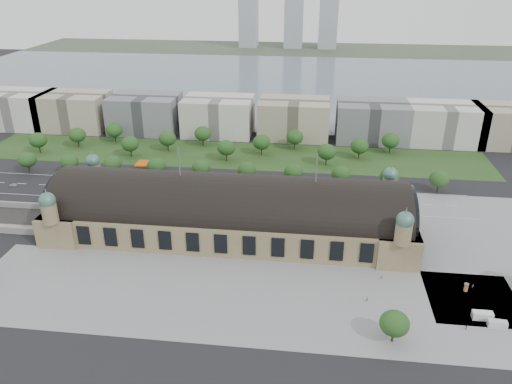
# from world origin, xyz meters

# --- Properties ---
(ground) EXTENTS (900.00, 900.00, 0.00)m
(ground) POSITION_xyz_m (0.00, 0.00, 0.00)
(ground) COLOR black
(ground) RESTS_ON ground
(station) EXTENTS (150.00, 48.40, 44.30)m
(station) POSITION_xyz_m (0.00, 0.00, 10.28)
(station) COLOR #93855B
(station) RESTS_ON ground
(plaza_south) EXTENTS (190.00, 48.00, 0.12)m
(plaza_south) POSITION_xyz_m (10.00, -44.00, 0.00)
(plaza_south) COLOR gray
(plaza_south) RESTS_ON ground
(plaza_east) EXTENTS (56.00, 100.00, 0.12)m
(plaza_east) POSITION_xyz_m (103.00, 0.00, 0.00)
(plaza_east) COLOR gray
(plaza_east) RESTS_ON ground
(road_slab) EXTENTS (260.00, 26.00, 0.10)m
(road_slab) POSITION_xyz_m (-20.00, 38.00, 0.00)
(road_slab) COLOR black
(road_slab) RESTS_ON ground
(grass_belt) EXTENTS (300.00, 45.00, 0.10)m
(grass_belt) POSITION_xyz_m (-15.00, 93.00, 0.00)
(grass_belt) COLOR #25451B
(grass_belt) RESTS_ON ground
(petrol_station) EXTENTS (14.00, 13.00, 5.05)m
(petrol_station) POSITION_xyz_m (-53.91, 65.28, 2.95)
(petrol_station) COLOR #DA550C
(petrol_station) RESTS_ON ground
(lake) EXTENTS (700.00, 320.00, 0.08)m
(lake) POSITION_xyz_m (0.00, 298.00, 0.00)
(lake) COLOR slate
(lake) RESTS_ON ground
(far_shore) EXTENTS (700.00, 120.00, 0.14)m
(far_shore) POSITION_xyz_m (0.00, 498.00, 0.00)
(far_shore) COLOR #44513D
(far_shore) RESTS_ON ground
(far_tower_left) EXTENTS (24.00, 24.00, 80.00)m
(far_tower_left) POSITION_xyz_m (-60.00, 508.00, 40.00)
(far_tower_left) COLOR #9EA8B2
(far_tower_left) RESTS_ON ground
(far_tower_mid) EXTENTS (24.00, 24.00, 85.00)m
(far_tower_mid) POSITION_xyz_m (0.00, 508.00, 42.50)
(far_tower_mid) COLOR #9EA8B2
(far_tower_mid) RESTS_ON ground
(far_tower_right) EXTENTS (24.00, 24.00, 75.00)m
(far_tower_right) POSITION_xyz_m (45.00, 508.00, 37.50)
(far_tower_right) COLOR #9EA8B2
(far_tower_right) RESTS_ON ground
(office_0) EXTENTS (45.00, 32.00, 24.00)m
(office_0) POSITION_xyz_m (-170.00, 133.00, 12.00)
(office_0) COLOR silver
(office_0) RESTS_ON ground
(office_1) EXTENTS (45.00, 32.00, 24.00)m
(office_1) POSITION_xyz_m (-130.00, 133.00, 12.00)
(office_1) COLOR #B9AA91
(office_1) RESTS_ON ground
(office_2) EXTENTS (45.00, 32.00, 24.00)m
(office_2) POSITION_xyz_m (-80.00, 133.00, 12.00)
(office_2) COLOR gray
(office_2) RESTS_ON ground
(office_3) EXTENTS (45.00, 32.00, 24.00)m
(office_3) POSITION_xyz_m (-30.00, 133.00, 12.00)
(office_3) COLOR silver
(office_3) RESTS_ON ground
(office_4) EXTENTS (45.00, 32.00, 24.00)m
(office_4) POSITION_xyz_m (20.00, 133.00, 12.00)
(office_4) COLOR #B9AA91
(office_4) RESTS_ON ground
(office_5) EXTENTS (45.00, 32.00, 24.00)m
(office_5) POSITION_xyz_m (70.00, 133.00, 12.00)
(office_5) COLOR gray
(office_5) RESTS_ON ground
(office_6) EXTENTS (45.00, 32.00, 24.00)m
(office_6) POSITION_xyz_m (115.00, 133.00, 12.00)
(office_6) COLOR silver
(office_6) RESTS_ON ground
(office_7) EXTENTS (45.00, 32.00, 24.00)m
(office_7) POSITION_xyz_m (155.00, 133.00, 12.00)
(office_7) COLOR #B9AA91
(office_7) RESTS_ON ground
(tree_row_0) EXTENTS (9.60, 9.60, 11.52)m
(tree_row_0) POSITION_xyz_m (-120.00, 53.00, 7.43)
(tree_row_0) COLOR #2D2116
(tree_row_0) RESTS_ON ground
(tree_row_1) EXTENTS (9.60, 9.60, 11.52)m
(tree_row_1) POSITION_xyz_m (-96.00, 53.00, 7.43)
(tree_row_1) COLOR #2D2116
(tree_row_1) RESTS_ON ground
(tree_row_2) EXTENTS (9.60, 9.60, 11.52)m
(tree_row_2) POSITION_xyz_m (-72.00, 53.00, 7.43)
(tree_row_2) COLOR #2D2116
(tree_row_2) RESTS_ON ground
(tree_row_3) EXTENTS (9.60, 9.60, 11.52)m
(tree_row_3) POSITION_xyz_m (-48.00, 53.00, 7.43)
(tree_row_3) COLOR #2D2116
(tree_row_3) RESTS_ON ground
(tree_row_4) EXTENTS (9.60, 9.60, 11.52)m
(tree_row_4) POSITION_xyz_m (-24.00, 53.00, 7.43)
(tree_row_4) COLOR #2D2116
(tree_row_4) RESTS_ON ground
(tree_row_5) EXTENTS (9.60, 9.60, 11.52)m
(tree_row_5) POSITION_xyz_m (0.00, 53.00, 7.43)
(tree_row_5) COLOR #2D2116
(tree_row_5) RESTS_ON ground
(tree_row_6) EXTENTS (9.60, 9.60, 11.52)m
(tree_row_6) POSITION_xyz_m (24.00, 53.00, 7.43)
(tree_row_6) COLOR #2D2116
(tree_row_6) RESTS_ON ground
(tree_row_7) EXTENTS (9.60, 9.60, 11.52)m
(tree_row_7) POSITION_xyz_m (48.00, 53.00, 7.43)
(tree_row_7) COLOR #2D2116
(tree_row_7) RESTS_ON ground
(tree_row_8) EXTENTS (9.60, 9.60, 11.52)m
(tree_row_8) POSITION_xyz_m (72.00, 53.00, 7.43)
(tree_row_8) COLOR #2D2116
(tree_row_8) RESTS_ON ground
(tree_row_9) EXTENTS (9.60, 9.60, 11.52)m
(tree_row_9) POSITION_xyz_m (96.00, 53.00, 7.43)
(tree_row_9) COLOR #2D2116
(tree_row_9) RESTS_ON ground
(tree_belt_0) EXTENTS (10.40, 10.40, 12.48)m
(tree_belt_0) POSITION_xyz_m (-130.00, 83.00, 8.05)
(tree_belt_0) COLOR #2D2116
(tree_belt_0) RESTS_ON ground
(tree_belt_1) EXTENTS (10.40, 10.40, 12.48)m
(tree_belt_1) POSITION_xyz_m (-111.00, 95.00, 8.05)
(tree_belt_1) COLOR #2D2116
(tree_belt_1) RESTS_ON ground
(tree_belt_2) EXTENTS (10.40, 10.40, 12.48)m
(tree_belt_2) POSITION_xyz_m (-92.00, 107.00, 8.05)
(tree_belt_2) COLOR #2D2116
(tree_belt_2) RESTS_ON ground
(tree_belt_3) EXTENTS (10.40, 10.40, 12.48)m
(tree_belt_3) POSITION_xyz_m (-73.00, 83.00, 8.05)
(tree_belt_3) COLOR #2D2116
(tree_belt_3) RESTS_ON ground
(tree_belt_4) EXTENTS (10.40, 10.40, 12.48)m
(tree_belt_4) POSITION_xyz_m (-54.00, 95.00, 8.05)
(tree_belt_4) COLOR #2D2116
(tree_belt_4) RESTS_ON ground
(tree_belt_5) EXTENTS (10.40, 10.40, 12.48)m
(tree_belt_5) POSITION_xyz_m (-35.00, 107.00, 8.05)
(tree_belt_5) COLOR #2D2116
(tree_belt_5) RESTS_ON ground
(tree_belt_6) EXTENTS (10.40, 10.40, 12.48)m
(tree_belt_6) POSITION_xyz_m (-16.00, 83.00, 8.05)
(tree_belt_6) COLOR #2D2116
(tree_belt_6) RESTS_ON ground
(tree_belt_7) EXTENTS (10.40, 10.40, 12.48)m
(tree_belt_7) POSITION_xyz_m (3.00, 95.00, 8.05)
(tree_belt_7) COLOR #2D2116
(tree_belt_7) RESTS_ON ground
(tree_belt_8) EXTENTS (10.40, 10.40, 12.48)m
(tree_belt_8) POSITION_xyz_m (22.00, 107.00, 8.05)
(tree_belt_8) COLOR #2D2116
(tree_belt_8) RESTS_ON ground
(tree_belt_9) EXTENTS (10.40, 10.40, 12.48)m
(tree_belt_9) POSITION_xyz_m (41.00, 83.00, 8.05)
(tree_belt_9) COLOR #2D2116
(tree_belt_9) RESTS_ON ground
(tree_belt_10) EXTENTS (10.40, 10.40, 12.48)m
(tree_belt_10) POSITION_xyz_m (60.00, 95.00, 8.05)
(tree_belt_10) COLOR #2D2116
(tree_belt_10) RESTS_ON ground
(tree_belt_11) EXTENTS (10.40, 10.40, 12.48)m
(tree_belt_11) POSITION_xyz_m (79.00, 107.00, 8.05)
(tree_belt_11) COLOR #2D2116
(tree_belt_11) RESTS_ON ground
(tree_plaza_s) EXTENTS (9.00, 9.00, 10.64)m
(tree_plaza_s) POSITION_xyz_m (60.00, -60.00, 6.80)
(tree_plaza_s) COLOR #2D2116
(tree_plaza_s) RESTS_ON ground
(traffic_car_0) EXTENTS (4.17, 2.09, 1.36)m
(traffic_car_0) POSITION_xyz_m (-118.58, 34.73, 0.68)
(traffic_car_0) COLOR #BCBCBE
(traffic_car_0) RESTS_ON ground
(traffic_car_2) EXTENTS (5.71, 2.69, 1.58)m
(traffic_car_2) POSITION_xyz_m (-73.95, 27.52, 0.79)
(traffic_car_2) COLOR black
(traffic_car_2) RESTS_ON ground
(traffic_car_3) EXTENTS (5.67, 2.57, 1.61)m
(traffic_car_3) POSITION_xyz_m (-34.06, 42.93, 0.81)
(traffic_car_3) COLOR maroon
(traffic_car_3) RESTS_ON ground
(traffic_car_4) EXTENTS (4.14, 2.07, 1.35)m
(traffic_car_4) POSITION_xyz_m (-3.35, 36.59, 0.68)
(traffic_car_4) COLOR #1A1740
(traffic_car_4) RESTS_ON ground
(traffic_car_5) EXTENTS (4.84, 2.08, 1.55)m
(traffic_car_5) POSITION_xyz_m (44.21, 42.68, 0.78)
(traffic_car_5) COLOR #55585C
(traffic_car_5) RESTS_ON ground
(parked_car_0) EXTENTS (5.09, 4.35, 1.65)m
(parked_car_0) POSITION_xyz_m (-79.24, 21.00, 0.83)
(parked_car_0) COLOR black
(parked_car_0) RESTS_ON ground
(parked_car_1) EXTENTS (5.88, 4.98, 1.50)m
(parked_car_1) POSITION_xyz_m (-55.07, 23.21, 0.75)
(parked_car_1) COLOR maroon
(parked_car_1) RESTS_ON ground
(parked_car_2) EXTENTS (5.82, 5.01, 1.60)m
(parked_car_2) POSITION_xyz_m (-48.05, 22.13, 0.80)
(parked_car_2) COLOR #1A2149
(parked_car_2) RESTS_ON ground
(parked_car_3) EXTENTS (4.21, 3.29, 1.34)m
(parked_car_3) POSITION_xyz_m (-60.83, 21.00, 0.67)
(parked_car_3) COLOR #57595F
(parked_car_3) RESTS_ON ground
(parked_car_4) EXTENTS (4.76, 4.27, 1.57)m
(parked_car_4) POSITION_xyz_m (-38.96, 25.00, 0.78)
(parked_car_4) COLOR silver
(parked_car_4) RESTS_ON ground
(parked_car_5) EXTENTS (5.99, 4.30, 1.51)m
(parked_car_5) POSITION_xyz_m (-20.06, 21.00, 0.76)
(parked_car_5) COLOR #9B9FA3
(parked_car_5) RESTS_ON ground
(parked_car_6) EXTENTS (5.83, 4.39, 1.57)m
(parked_car_6) POSITION_xyz_m (-18.00, 24.23, 0.79)
(parked_car_6) COLOR black
(parked_car_6) RESTS_ON ground
(bus_west) EXTENTS (13.51, 4.19, 3.70)m
(bus_west) POSITION_xyz_m (-25.00, 27.00, 1.85)
(bus_west) COLOR red
(bus_west) RESTS_ON ground
(bus_mid) EXTENTS (10.60, 3.07, 2.92)m
(bus_mid) POSITION_xyz_m (21.54, 31.08, 1.46)
(bus_mid) COLOR beige
(bus_mid) RESTS_ON ground
(bus_east) EXTENTS (11.98, 3.15, 3.31)m
(bus_east) POSITION_xyz_m (14.09, 27.95, 1.66)
(bus_east) COLOR silver
(bus_east) RESTS_ON ground
(van_east) EXTENTS (6.38, 2.59, 2.76)m
(van_east) POSITION_xyz_m (89.73, -45.91, 1.32)
(van_east) COLOR white
(van_east) RESTS_ON ground
(van_south) EXTENTS (5.87, 2.70, 2.48)m
(van_south) POSITION_xyz_m (93.32, -49.45, 1.18)
(van_south) COLOR silver
(van_south) RESTS_ON ground
(advertising_column) EXTENTS (1.63, 1.63, 3.08)m
(advertising_column) POSITION_xyz_m (88.72, -30.92, 1.60)
(advertising_column) COLOR #D43557
(advertising_column) RESTS_ON ground
(pedestrian_0) EXTENTS (0.84, 0.56, 1.58)m
(pedestrian_0) POSITION_xyz_m (60.19, -27.53, 0.79)
(pedestrian_0) COLOR gray
(pedestrian_0) RESTS_ON ground
(pedestrian_1) EXTENTS (0.51, 0.67, 1.66)m
(pedestrian_1) POSITION_xyz_m (54.02, -41.03, 0.83)
(pedestrian_1) COLOR gray
(pedestrian_1) RESTS_ON ground
(pedestrian_2) EXTENTS (0.55, 0.95, 1.94)m
(pedestrian_2) POSITION_xyz_m (91.65, -28.94, 0.97)
(pedestrian_2) COLOR gray
(pedestrian_2) RESTS_ON ground
(pedestrian_4) EXTENTS (1.05, 1.28, 1.83)m
(pedestrian_4) POSITION_xyz_m (83.60, -51.71, 0.92)
(pedestrian_4) COLOR gray
(pedestrian_4) RESTS_ON ground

